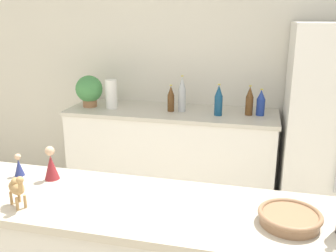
% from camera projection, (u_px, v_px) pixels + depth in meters
% --- Properties ---
extents(wall_back, '(8.00, 0.06, 2.55)m').
position_uv_depth(wall_back, '(214.00, 69.00, 3.55)').
color(wall_back, silver).
rests_on(wall_back, ground_plane).
extents(back_counter, '(1.92, 0.63, 0.93)m').
position_uv_depth(back_counter, '(171.00, 158.00, 3.56)').
color(back_counter, white).
rests_on(back_counter, ground_plane).
extents(potted_plant, '(0.25, 0.25, 0.30)m').
position_uv_depth(potted_plant, '(89.00, 90.00, 3.52)').
color(potted_plant, '#9E6B47').
rests_on(potted_plant, back_counter).
extents(paper_towel_roll, '(0.11, 0.11, 0.27)m').
position_uv_depth(paper_towel_roll, '(111.00, 94.00, 3.47)').
color(paper_towel_roll, white).
rests_on(paper_towel_roll, back_counter).
extents(back_bottle_0, '(0.07, 0.07, 0.23)m').
position_uv_depth(back_bottle_0, '(261.00, 103.00, 3.23)').
color(back_bottle_0, navy).
rests_on(back_bottle_0, back_counter).
extents(back_bottle_1, '(0.07, 0.07, 0.26)m').
position_uv_depth(back_bottle_1, '(249.00, 101.00, 3.23)').
color(back_bottle_1, brown).
rests_on(back_bottle_1, back_counter).
extents(back_bottle_2, '(0.06, 0.06, 0.24)m').
position_uv_depth(back_bottle_2, '(171.00, 99.00, 3.36)').
color(back_bottle_2, brown).
rests_on(back_bottle_2, back_counter).
extents(back_bottle_3, '(0.07, 0.07, 0.33)m').
position_uv_depth(back_bottle_3, '(182.00, 94.00, 3.35)').
color(back_bottle_3, '#B2B7BC').
rests_on(back_bottle_3, back_counter).
extents(back_bottle_4, '(0.07, 0.07, 0.28)m').
position_uv_depth(back_bottle_4, '(219.00, 100.00, 3.22)').
color(back_bottle_4, navy).
rests_on(back_bottle_4, back_counter).
extents(fruit_bowl, '(0.24, 0.24, 0.05)m').
position_uv_depth(fruit_bowl, '(290.00, 217.00, 1.41)').
color(fruit_bowl, '#8C6647').
rests_on(fruit_bowl, bar_counter).
extents(camel_figurine, '(0.12, 0.10, 0.15)m').
position_uv_depth(camel_figurine, '(17.00, 187.00, 1.52)').
color(camel_figurine, '#A87F4C').
rests_on(camel_figurine, bar_counter).
extents(wise_man_figurine_blue, '(0.05, 0.05, 0.11)m').
position_uv_depth(wise_man_figurine_blue, '(19.00, 166.00, 1.83)').
color(wise_man_figurine_blue, navy).
rests_on(wise_man_figurine_blue, bar_counter).
extents(wise_man_figurine_crimson, '(0.07, 0.07, 0.17)m').
position_uv_depth(wise_man_figurine_crimson, '(51.00, 165.00, 1.79)').
color(wise_man_figurine_crimson, maroon).
rests_on(wise_man_figurine_crimson, bar_counter).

